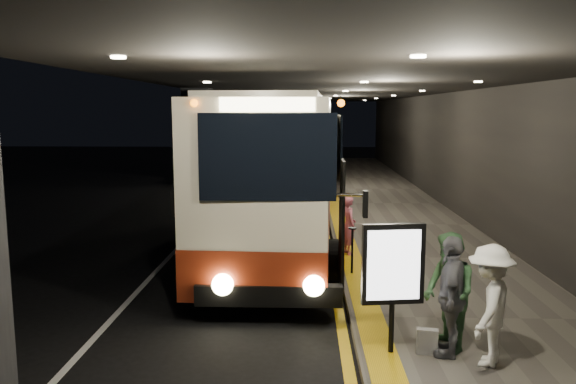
{
  "coord_description": "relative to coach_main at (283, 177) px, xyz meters",
  "views": [
    {
      "loc": [
        1.7,
        -12.68,
        3.77
      ],
      "look_at": [
        1.26,
        1.41,
        1.7
      ],
      "focal_mm": 35.0,
      "sensor_mm": 36.0,
      "label": 1
    }
  ],
  "objects": [
    {
      "name": "canopy",
      "position": [
        1.43,
        2.09,
        2.69
      ],
      "size": [
        9.0,
        50.0,
        0.4
      ],
      "primitive_type": "cube",
      "color": "black",
      "rests_on": "support_columns"
    },
    {
      "name": "ground",
      "position": [
        -1.07,
        -2.91,
        -1.91
      ],
      "size": [
        90.0,
        90.0,
        0.0
      ],
      "primitive_type": "plane",
      "color": "black"
    },
    {
      "name": "tactile_strip",
      "position": [
        1.78,
        2.09,
        -1.76
      ],
      "size": [
        0.5,
        50.0,
        0.01
      ],
      "primitive_type": "cube",
      "color": "gold",
      "rests_on": "sidewalk"
    },
    {
      "name": "kerb_stripe_yellow",
      "position": [
        1.28,
        2.09,
        -1.91
      ],
      "size": [
        0.18,
        50.0,
        0.01
      ],
      "primitive_type": "cube",
      "color": "gold",
      "rests_on": "ground"
    },
    {
      "name": "sidewalk",
      "position": [
        3.68,
        2.09,
        -1.84
      ],
      "size": [
        4.5,
        50.0,
        0.15
      ],
      "primitive_type": "cube",
      "color": "#514C44",
      "rests_on": "ground"
    },
    {
      "name": "terminal_wall",
      "position": [
        5.93,
        2.09,
        1.09
      ],
      "size": [
        0.1,
        50.0,
        6.0
      ],
      "primitive_type": "cube",
      "color": "black",
      "rests_on": "ground"
    },
    {
      "name": "lane_line_white",
      "position": [
        -2.87,
        2.09,
        -1.91
      ],
      "size": [
        0.12,
        50.0,
        0.01
      ],
      "primitive_type": "cube",
      "color": "silver",
      "rests_on": "ground"
    },
    {
      "name": "info_sign",
      "position": [
        1.93,
        -7.55,
        -0.43
      ],
      "size": [
        0.94,
        0.24,
        1.98
      ],
      "rotation": [
        0.0,
        0.0,
        0.14
      ],
      "color": "black",
      "rests_on": "sidewalk"
    },
    {
      "name": "passenger_waiting_green",
      "position": [
        2.8,
        -7.41,
        -0.86
      ],
      "size": [
        0.76,
        0.99,
        1.81
      ],
      "primitive_type": "imported",
      "rotation": [
        0.0,
        0.0,
        -1.29
      ],
      "color": "#3B6A3F",
      "rests_on": "sidewalk"
    },
    {
      "name": "passenger_waiting_grey",
      "position": [
        2.78,
        -7.58,
        -0.85
      ],
      "size": [
        0.82,
        1.17,
        1.81
      ],
      "primitive_type": "imported",
      "rotation": [
        0.0,
        0.0,
        -1.85
      ],
      "color": "#525257",
      "rests_on": "sidewalk"
    },
    {
      "name": "passenger_boarding",
      "position": [
        1.73,
        -1.74,
        -1.01
      ],
      "size": [
        0.49,
        0.62,
        1.5
      ],
      "primitive_type": "imported",
      "rotation": [
        0.0,
        0.0,
        1.83
      ],
      "color": "#C25A6E",
      "rests_on": "sidewalk"
    },
    {
      "name": "coach_main",
      "position": [
        0.0,
        0.0,
        0.0
      ],
      "size": [
        3.23,
        12.87,
        3.98
      ],
      "rotation": [
        0.0,
        0.0,
        -0.05
      ],
      "color": "beige",
      "rests_on": "ground"
    },
    {
      "name": "stanchion_post",
      "position": [
        1.68,
        -3.43,
        -1.25
      ],
      "size": [
        0.05,
        0.05,
        1.03
      ],
      "primitive_type": "cylinder",
      "color": "black",
      "rests_on": "sidewalk"
    },
    {
      "name": "coach_second",
      "position": [
        -0.23,
        16.89,
        -0.21
      ],
      "size": [
        2.52,
        11.33,
        3.55
      ],
      "rotation": [
        0.0,
        0.0,
        0.01
      ],
      "color": "beige",
      "rests_on": "ground"
    },
    {
      "name": "passenger_waiting_white",
      "position": [
        3.26,
        -7.87,
        -0.89
      ],
      "size": [
        1.01,
        1.24,
        1.75
      ],
      "primitive_type": "imported",
      "rotation": [
        0.0,
        0.0,
        -2.07
      ],
      "color": "white",
      "rests_on": "sidewalk"
    },
    {
      "name": "bag_polka",
      "position": [
        2.46,
        -7.56,
        -1.57
      ],
      "size": [
        0.33,
        0.19,
        0.38
      ],
      "primitive_type": "cube",
      "rotation": [
        0.0,
        0.0,
        -0.18
      ],
      "color": "black",
      "rests_on": "sidewalk"
    },
    {
      "name": "coach_third",
      "position": [
        -0.16,
        28.36,
        -0.17
      ],
      "size": [
        2.52,
        11.56,
        3.63
      ],
      "rotation": [
        0.0,
        0.0,
        -0.01
      ],
      "color": "beige",
      "rests_on": "ground"
    },
    {
      "name": "support_columns",
      "position": [
        -2.57,
        1.09,
        0.29
      ],
      "size": [
        0.8,
        24.8,
        4.4
      ],
      "color": "black",
      "rests_on": "ground"
    }
  ]
}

